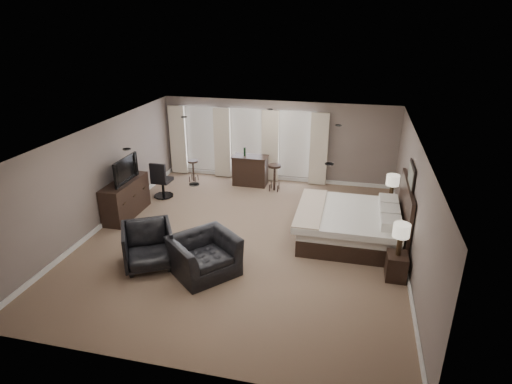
% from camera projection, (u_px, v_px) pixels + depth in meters
% --- Properties ---
extents(room, '(7.60, 8.60, 2.64)m').
position_uv_depth(room, '(244.00, 190.00, 9.93)').
color(room, '#79614D').
rests_on(room, ground).
extents(window_bay, '(5.25, 0.20, 2.30)m').
position_uv_depth(window_bay, '(246.00, 143.00, 13.87)').
color(window_bay, silver).
rests_on(window_bay, room).
extents(bed, '(2.43, 2.32, 1.55)m').
position_uv_depth(bed, '(356.00, 211.00, 10.08)').
color(bed, silver).
rests_on(bed, ground).
extents(nightstand_near, '(0.41, 0.50, 0.55)m').
position_uv_depth(nightstand_near, '(396.00, 266.00, 8.78)').
color(nightstand_near, black).
rests_on(nightstand_near, ground).
extents(nightstand_far, '(0.40, 0.49, 0.53)m').
position_uv_depth(nightstand_far, '(389.00, 209.00, 11.39)').
color(nightstand_far, black).
rests_on(nightstand_far, ground).
extents(lamp_near, '(0.34, 0.34, 0.70)m').
position_uv_depth(lamp_near, '(400.00, 240.00, 8.54)').
color(lamp_near, beige).
rests_on(lamp_near, nightstand_near).
extents(lamp_far, '(0.34, 0.34, 0.70)m').
position_uv_depth(lamp_far, '(392.00, 188.00, 11.16)').
color(lamp_far, beige).
rests_on(lamp_far, nightstand_far).
extents(wall_art, '(0.04, 0.96, 0.56)m').
position_uv_depth(wall_art, '(411.00, 176.00, 9.47)').
color(wall_art, slate).
rests_on(wall_art, room).
extents(dresser, '(0.55, 1.70, 0.99)m').
position_uv_depth(dresser, '(126.00, 198.00, 11.49)').
color(dresser, black).
rests_on(dresser, ground).
extents(tv, '(0.66, 1.15, 0.15)m').
position_uv_depth(tv, '(123.00, 179.00, 11.27)').
color(tv, black).
rests_on(tv, dresser).
extents(armchair_near, '(1.47, 1.52, 1.12)m').
position_uv_depth(armchair_near, '(204.00, 249.00, 8.85)').
color(armchair_near, black).
rests_on(armchair_near, ground).
extents(armchair_far, '(1.35, 1.33, 1.05)m').
position_uv_depth(armchair_far, '(148.00, 244.00, 9.14)').
color(armchair_far, black).
rests_on(armchair_far, ground).
extents(bar_counter, '(1.11, 0.58, 0.96)m').
position_uv_depth(bar_counter, '(250.00, 170.00, 13.61)').
color(bar_counter, black).
rests_on(bar_counter, ground).
extents(bar_stool_left, '(0.42, 0.42, 0.71)m').
position_uv_depth(bar_stool_left, '(193.00, 171.00, 13.94)').
color(bar_stool_left, black).
rests_on(bar_stool_left, ground).
extents(bar_stool_right, '(0.45, 0.45, 0.83)m').
position_uv_depth(bar_stool_right, '(274.00, 178.00, 13.18)').
color(bar_stool_right, black).
rests_on(bar_stool_right, ground).
extents(desk_chair, '(0.59, 0.59, 1.12)m').
position_uv_depth(desk_chair, '(162.00, 179.00, 12.66)').
color(desk_chair, black).
rests_on(desk_chair, ground).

